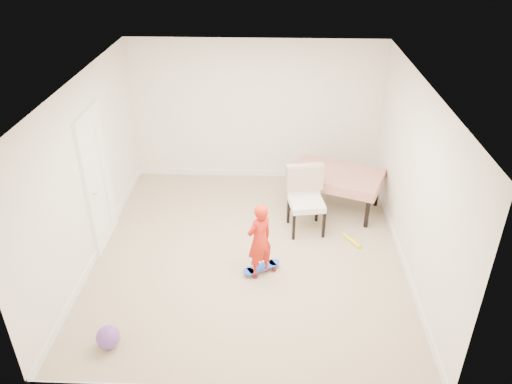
{
  "coord_description": "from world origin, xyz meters",
  "views": [
    {
      "loc": [
        0.35,
        -5.99,
        4.5
      ],
      "look_at": [
        0.1,
        0.2,
        0.95
      ],
      "focal_mm": 35.0,
      "sensor_mm": 36.0,
      "label": 1
    }
  ],
  "objects_px": {
    "dining_chair": "(307,201)",
    "skateboard": "(262,269)",
    "child": "(259,242)",
    "dining_table": "(335,190)",
    "balloon": "(108,337)"
  },
  "relations": [
    {
      "from": "dining_table",
      "to": "skateboard",
      "type": "bearing_deg",
      "value": -102.17
    },
    {
      "from": "dining_chair",
      "to": "skateboard",
      "type": "xyz_separation_m",
      "value": [
        -0.66,
        -1.08,
        -0.48
      ]
    },
    {
      "from": "dining_chair",
      "to": "balloon",
      "type": "xyz_separation_m",
      "value": [
        -2.41,
        -2.54,
        -0.39
      ]
    },
    {
      "from": "balloon",
      "to": "dining_chair",
      "type": "bearing_deg",
      "value": 46.47
    },
    {
      "from": "skateboard",
      "to": "child",
      "type": "height_order",
      "value": "child"
    },
    {
      "from": "balloon",
      "to": "skateboard",
      "type": "bearing_deg",
      "value": 39.84
    },
    {
      "from": "child",
      "to": "balloon",
      "type": "relative_size",
      "value": 3.96
    },
    {
      "from": "dining_chair",
      "to": "child",
      "type": "distance_m",
      "value": 1.34
    },
    {
      "from": "dining_chair",
      "to": "skateboard",
      "type": "relative_size",
      "value": 1.84
    },
    {
      "from": "child",
      "to": "balloon",
      "type": "distance_m",
      "value": 2.25
    },
    {
      "from": "dining_chair",
      "to": "balloon",
      "type": "relative_size",
      "value": 3.77
    },
    {
      "from": "dining_table",
      "to": "skateboard",
      "type": "distance_m",
      "value": 2.17
    },
    {
      "from": "dining_chair",
      "to": "child",
      "type": "xyz_separation_m",
      "value": [
        -0.69,
        -1.14,
        0.03
      ]
    },
    {
      "from": "dining_table",
      "to": "balloon",
      "type": "distance_m",
      "value": 4.38
    },
    {
      "from": "dining_table",
      "to": "dining_chair",
      "type": "relative_size",
      "value": 1.38
    }
  ]
}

